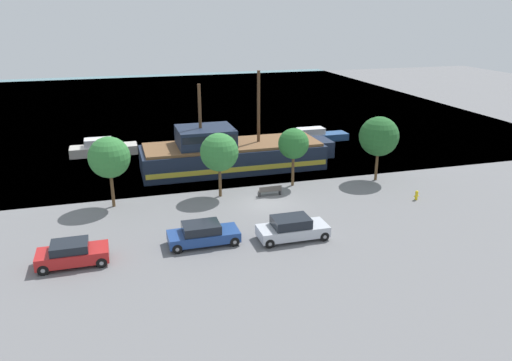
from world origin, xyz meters
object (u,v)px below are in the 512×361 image
moored_boat_dockside (103,148)px  bench_promenade_east (270,191)px  pirate_ship (230,153)px  moored_boat_outer (314,136)px  fire_hydrant (417,195)px  parked_car_curb_front (72,254)px  parked_car_curb_rear (203,234)px  parked_car_curb_mid (292,228)px

moored_boat_dockside → bench_promenade_east: size_ratio=3.59×
pirate_ship → moored_boat_outer: (11.66, 7.67, -0.95)m
bench_promenade_east → fire_hydrant: bearing=-20.5°
pirate_ship → moored_boat_outer: 13.99m
parked_car_curb_front → parked_car_curb_rear: size_ratio=0.90×
moored_boat_outer → parked_car_curb_front: bearing=-137.1°
moored_boat_outer → fire_hydrant: (0.59, -19.63, -0.15)m
parked_car_curb_front → bench_promenade_east: parked_car_curb_front is taller
moored_boat_dockside → parked_car_curb_mid: moored_boat_dockside is taller
bench_promenade_east → parked_car_curb_rear: bearing=-133.7°
moored_boat_outer → bench_promenade_east: 18.65m
moored_boat_outer → fire_hydrant: 19.64m
moored_boat_dockside → parked_car_curb_rear: (6.14, -23.50, 0.06)m
parked_car_curb_front → parked_car_curb_mid: parked_car_curb_mid is taller
fire_hydrant → bench_promenade_east: bench_promenade_east is taller
moored_boat_dockside → fire_hydrant: bearing=-40.7°
parked_car_curb_front → bench_promenade_east: bearing=27.5°
pirate_ship → fire_hydrant: pirate_ship is taller
moored_boat_outer → parked_car_curb_front: moored_boat_outer is taller
moored_boat_outer → bench_promenade_east: size_ratio=4.04×
parked_car_curb_rear → bench_promenade_east: 9.84m
parked_car_curb_rear → pirate_ship: bearing=70.1°
bench_promenade_east → parked_car_curb_mid: bearing=-97.4°
parked_car_curb_mid → fire_hydrant: (11.91, 3.92, -0.33)m
parked_car_curb_mid → parked_car_curb_rear: size_ratio=1.02×
fire_hydrant → bench_promenade_east: size_ratio=0.41×
parked_car_curb_mid → bench_promenade_east: 8.06m
bench_promenade_east → moored_boat_outer: bearing=56.5°
parked_car_curb_front → bench_promenade_east: size_ratio=2.17×
moored_boat_dockside → parked_car_curb_rear: bearing=-75.3°
pirate_ship → moored_boat_outer: bearing=33.3°
moored_boat_dockside → moored_boat_outer: bearing=-2.0°
parked_car_curb_rear → bench_promenade_east: parked_car_curb_rear is taller
moored_boat_dockside → moored_boat_outer: (23.23, -0.83, -0.08)m
parked_car_curb_rear → parked_car_curb_front: bearing=-176.1°
pirate_ship → parked_car_curb_mid: 15.90m
moored_boat_outer → moored_boat_dockside: bearing=178.0°
moored_boat_dockside → bench_promenade_east: (12.94, -16.38, -0.21)m
moored_boat_dockside → parked_car_curb_mid: 27.12m
parked_car_curb_mid → fire_hydrant: bearing=18.2°
parked_car_curb_front → parked_car_curb_mid: bearing=-1.4°
parked_car_curb_front → moored_boat_outer: bearing=42.9°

